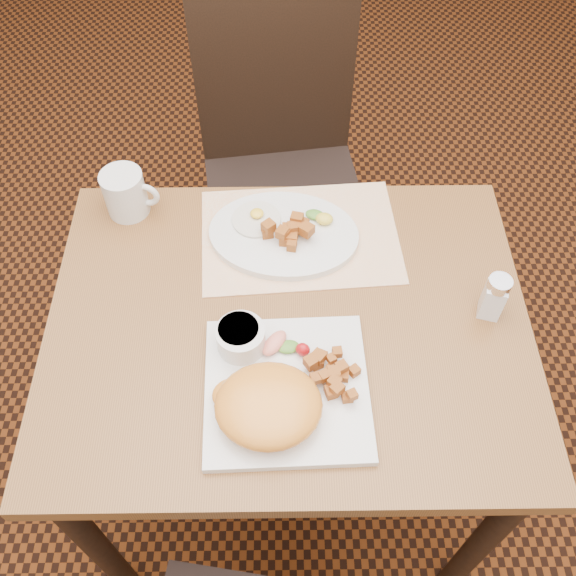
# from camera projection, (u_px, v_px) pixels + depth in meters

# --- Properties ---
(ground) EXTENTS (8.00, 8.00, 0.00)m
(ground) POSITION_uv_depth(u_px,v_px,m) (288.00, 467.00, 1.80)
(ground) COLOR black
(ground) RESTS_ON ground
(table) EXTENTS (0.90, 0.70, 0.75)m
(table) POSITION_uv_depth(u_px,v_px,m) (288.00, 351.00, 1.28)
(table) COLOR brown
(table) RESTS_ON ground
(chair_far) EXTENTS (0.47, 0.48, 0.97)m
(chair_far) POSITION_uv_depth(u_px,v_px,m) (281.00, 158.00, 1.76)
(chair_far) COLOR black
(chair_far) RESTS_ON ground
(placemat) EXTENTS (0.42, 0.31, 0.00)m
(placemat) POSITION_uv_depth(u_px,v_px,m) (300.00, 236.00, 1.31)
(placemat) COLOR white
(placemat) RESTS_ON table
(plate_square) EXTENTS (0.29, 0.29, 0.02)m
(plate_square) POSITION_uv_depth(u_px,v_px,m) (287.00, 389.00, 1.10)
(plate_square) COLOR silver
(plate_square) RESTS_ON table
(plate_oval) EXTENTS (0.33, 0.26, 0.02)m
(plate_oval) POSITION_uv_depth(u_px,v_px,m) (284.00, 235.00, 1.30)
(plate_oval) COLOR silver
(plate_oval) RESTS_ON placemat
(hollandaise_mound) EXTENTS (0.18, 0.16, 0.07)m
(hollandaise_mound) POSITION_uv_depth(u_px,v_px,m) (267.00, 406.00, 1.04)
(hollandaise_mound) COLOR #F89B30
(hollandaise_mound) RESTS_ON plate_square
(ramekin) EXTENTS (0.09, 0.09, 0.05)m
(ramekin) POSITION_uv_depth(u_px,v_px,m) (241.00, 337.00, 1.12)
(ramekin) COLOR silver
(ramekin) RESTS_ON plate_square
(garnish_sq) EXTENTS (0.10, 0.07, 0.03)m
(garnish_sq) POSITION_uv_depth(u_px,v_px,m) (284.00, 345.00, 1.13)
(garnish_sq) COLOR #387223
(garnish_sq) RESTS_ON plate_square
(fried_egg) EXTENTS (0.10, 0.10, 0.02)m
(fried_egg) POSITION_uv_depth(u_px,v_px,m) (256.00, 219.00, 1.31)
(fried_egg) COLOR white
(fried_egg) RESTS_ON plate_oval
(garnish_ov) EXTENTS (0.06, 0.05, 0.02)m
(garnish_ov) POSITION_uv_depth(u_px,v_px,m) (321.00, 217.00, 1.31)
(garnish_ov) COLOR #387223
(garnish_ov) RESTS_ON plate_oval
(salt_shaker) EXTENTS (0.05, 0.05, 0.10)m
(salt_shaker) POSITION_uv_depth(u_px,v_px,m) (494.00, 296.00, 1.16)
(salt_shaker) COLOR white
(salt_shaker) RESTS_ON table
(coffee_mug) EXTENTS (0.12, 0.09, 0.10)m
(coffee_mug) POSITION_uv_depth(u_px,v_px,m) (126.00, 193.00, 1.32)
(coffee_mug) COLOR silver
(coffee_mug) RESTS_ON table
(home_fries_sq) EXTENTS (0.11, 0.11, 0.04)m
(home_fries_sq) POSITION_uv_depth(u_px,v_px,m) (328.00, 375.00, 1.09)
(home_fries_sq) COLOR #AE5B1C
(home_fries_sq) RESTS_ON plate_square
(home_fries_ov) EXTENTS (0.11, 0.08, 0.04)m
(home_fries_ov) POSITION_uv_depth(u_px,v_px,m) (289.00, 232.00, 1.27)
(home_fries_ov) COLOR #AE5B1C
(home_fries_ov) RESTS_ON plate_oval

